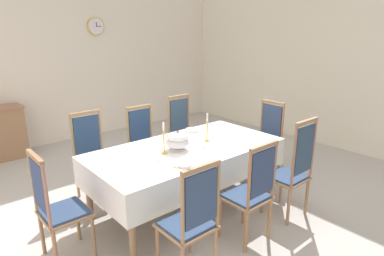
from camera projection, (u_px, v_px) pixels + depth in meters
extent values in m
cube|color=#B4B0AB|center=(177.00, 199.00, 4.36)|extent=(7.05, 6.72, 0.04)
cube|color=silver|center=(66.00, 49.00, 6.31)|extent=(7.05, 0.08, 3.58)
cube|color=silver|center=(326.00, 50.00, 6.07)|extent=(0.08, 6.72, 3.58)
cylinder|color=#967351|center=(132.00, 227.00, 3.07)|extent=(0.07, 0.07, 0.75)
cylinder|color=#9F6E46|center=(271.00, 167.00, 4.41)|extent=(0.07, 0.07, 0.75)
cylinder|color=#91664A|center=(89.00, 190.00, 3.77)|extent=(0.07, 0.07, 0.75)
cylinder|color=#917553|center=(220.00, 148.00, 5.11)|extent=(0.07, 0.07, 0.75)
cube|color=#9A714F|center=(187.00, 153.00, 3.99)|extent=(2.23, 1.04, 0.08)
cube|color=#956D4C|center=(187.00, 148.00, 3.98)|extent=(2.35, 1.16, 0.03)
cube|color=white|center=(187.00, 147.00, 3.97)|extent=(2.37, 1.18, 0.00)
cube|color=white|center=(221.00, 176.00, 3.60)|extent=(2.37, 0.00, 0.35)
cube|color=white|center=(159.00, 148.00, 4.45)|extent=(2.37, 0.00, 0.35)
cube|color=white|center=(97.00, 190.00, 3.29)|extent=(0.00, 1.18, 0.35)
cube|color=white|center=(249.00, 140.00, 4.76)|extent=(0.00, 1.18, 0.35)
cylinder|color=#90684B|center=(158.00, 248.00, 2.99)|extent=(0.04, 0.04, 0.46)
cylinder|color=#8E7051|center=(190.00, 232.00, 3.22)|extent=(0.04, 0.04, 0.46)
cylinder|color=#9F7451|center=(215.00, 250.00, 2.96)|extent=(0.04, 0.04, 0.46)
cube|color=#956D4C|center=(186.00, 226.00, 2.91)|extent=(0.44, 0.42, 0.03)
cube|color=navy|center=(186.00, 224.00, 2.90)|extent=(0.40, 0.38, 0.02)
cylinder|color=#957051|center=(182.00, 210.00, 2.56)|extent=(0.03, 0.03, 0.61)
cylinder|color=olive|center=(218.00, 195.00, 2.80)|extent=(0.03, 0.03, 0.61)
cube|color=navy|center=(201.00, 199.00, 2.67)|extent=(0.34, 0.02, 0.47)
cube|color=#956D4C|center=(201.00, 168.00, 2.59)|extent=(0.40, 0.04, 0.04)
cylinder|color=#986953|center=(117.00, 182.00, 4.30)|extent=(0.04, 0.04, 0.46)
cylinder|color=#8D6A54|center=(89.00, 191.00, 4.07)|extent=(0.04, 0.04, 0.46)
cylinder|color=olive|center=(104.00, 173.00, 4.56)|extent=(0.04, 0.04, 0.46)
cylinder|color=#8D6C4A|center=(78.00, 181.00, 4.33)|extent=(0.04, 0.04, 0.46)
cube|color=#956D4C|center=(96.00, 165.00, 4.25)|extent=(0.44, 0.42, 0.03)
cube|color=navy|center=(95.00, 163.00, 4.24)|extent=(0.40, 0.38, 0.02)
cylinder|color=#957453|center=(101.00, 134.00, 4.41)|extent=(0.03, 0.03, 0.64)
cylinder|color=olive|center=(72.00, 140.00, 4.17)|extent=(0.03, 0.03, 0.64)
cube|color=navy|center=(87.00, 134.00, 4.28)|extent=(0.34, 0.02, 0.49)
cube|color=#956D4C|center=(85.00, 113.00, 4.20)|extent=(0.40, 0.04, 0.04)
cylinder|color=#9F6A4E|center=(220.00, 217.00, 3.49)|extent=(0.04, 0.04, 0.46)
cylinder|color=#8F6B4B|center=(243.00, 205.00, 3.73)|extent=(0.04, 0.04, 0.46)
cylinder|color=#9E6E43|center=(246.00, 232.00, 3.23)|extent=(0.04, 0.04, 0.46)
cylinder|color=#9E7244|center=(269.00, 218.00, 3.47)|extent=(0.04, 0.04, 0.46)
cube|color=#956D4C|center=(246.00, 197.00, 3.41)|extent=(0.44, 0.42, 0.03)
cube|color=navy|center=(246.00, 195.00, 3.40)|extent=(0.40, 0.38, 0.02)
cylinder|color=#9C6447|center=(249.00, 181.00, 3.06)|extent=(0.03, 0.03, 0.60)
cylinder|color=#906A51|center=(274.00, 170.00, 3.30)|extent=(0.03, 0.03, 0.60)
cube|color=navy|center=(262.00, 173.00, 3.17)|extent=(0.34, 0.02, 0.46)
cube|color=#956D4C|center=(264.00, 146.00, 3.09)|extent=(0.40, 0.04, 0.04)
cylinder|color=#97694F|center=(166.00, 166.00, 4.81)|extent=(0.04, 0.04, 0.46)
cylinder|color=olive|center=(144.00, 173.00, 4.57)|extent=(0.04, 0.04, 0.46)
cylinder|color=#986E44|center=(152.00, 159.00, 5.07)|extent=(0.04, 0.04, 0.46)
cylinder|color=#9E6F49|center=(131.00, 165.00, 4.83)|extent=(0.04, 0.04, 0.46)
cube|color=#956D4C|center=(148.00, 150.00, 4.75)|extent=(0.44, 0.42, 0.03)
cube|color=navy|center=(148.00, 149.00, 4.74)|extent=(0.40, 0.38, 0.02)
cylinder|color=#9F7245|center=(151.00, 125.00, 4.92)|extent=(0.03, 0.03, 0.60)
cylinder|color=#9A7449|center=(128.00, 130.00, 4.68)|extent=(0.03, 0.03, 0.60)
cube|color=navy|center=(140.00, 125.00, 4.79)|extent=(0.34, 0.02, 0.45)
cube|color=#956D4C|center=(139.00, 107.00, 4.71)|extent=(0.40, 0.04, 0.04)
cylinder|color=#947148|center=(263.00, 196.00, 3.95)|extent=(0.04, 0.04, 0.46)
cylinder|color=#956B56|center=(281.00, 186.00, 4.18)|extent=(0.04, 0.04, 0.46)
cylinder|color=#957354|center=(288.00, 207.00, 3.69)|extent=(0.04, 0.04, 0.46)
cylinder|color=olive|center=(307.00, 197.00, 3.92)|extent=(0.04, 0.04, 0.46)
cube|color=#956D4C|center=(286.00, 178.00, 3.87)|extent=(0.44, 0.42, 0.03)
cube|color=navy|center=(286.00, 176.00, 3.86)|extent=(0.40, 0.38, 0.02)
cylinder|color=#8D6451|center=(294.00, 157.00, 3.50)|extent=(0.03, 0.03, 0.71)
cylinder|color=#976551|center=(313.00, 149.00, 3.75)|extent=(0.03, 0.03, 0.71)
cube|color=#2D425A|center=(304.00, 150.00, 3.61)|extent=(0.34, 0.02, 0.54)
cube|color=#956D4C|center=(307.00, 122.00, 3.52)|extent=(0.40, 0.04, 0.04)
cylinder|color=olive|center=(203.00, 154.00, 5.26)|extent=(0.04, 0.04, 0.46)
cylinder|color=#976B51|center=(185.00, 160.00, 5.03)|extent=(0.04, 0.04, 0.46)
cylinder|color=#91734B|center=(188.00, 148.00, 5.52)|extent=(0.04, 0.04, 0.46)
cylinder|color=#9C7044|center=(170.00, 154.00, 5.29)|extent=(0.04, 0.04, 0.46)
cube|color=#956D4C|center=(186.00, 140.00, 5.21)|extent=(0.44, 0.42, 0.03)
cube|color=navy|center=(186.00, 138.00, 5.20)|extent=(0.40, 0.38, 0.02)
cylinder|color=#8C664E|center=(188.00, 115.00, 5.37)|extent=(0.03, 0.03, 0.66)
cylinder|color=#97734B|center=(169.00, 119.00, 5.13)|extent=(0.03, 0.03, 0.66)
cube|color=#31475E|center=(179.00, 115.00, 5.24)|extent=(0.34, 0.02, 0.50)
cube|color=#956D4C|center=(179.00, 97.00, 5.15)|extent=(0.40, 0.04, 0.04)
cylinder|color=#8E704C|center=(78.00, 220.00, 3.43)|extent=(0.04, 0.04, 0.46)
cylinder|color=#8D6F4B|center=(94.00, 237.00, 3.16)|extent=(0.04, 0.04, 0.46)
cylinder|color=#8D674A|center=(42.00, 233.00, 3.21)|extent=(0.04, 0.04, 0.46)
cylinder|color=#996C4D|center=(56.00, 253.00, 2.93)|extent=(0.04, 0.04, 0.46)
cube|color=#956D4C|center=(65.00, 213.00, 3.11)|extent=(0.42, 0.44, 0.03)
cube|color=navy|center=(65.00, 211.00, 3.11)|extent=(0.38, 0.40, 0.02)
cylinder|color=olive|center=(33.00, 182.00, 3.05)|extent=(0.03, 0.03, 0.61)
cylinder|color=#946354|center=(47.00, 197.00, 2.76)|extent=(0.03, 0.03, 0.61)
cube|color=navy|center=(39.00, 186.00, 2.90)|extent=(0.02, 0.34, 0.46)
cube|color=#956D4C|center=(35.00, 157.00, 2.82)|extent=(0.04, 0.40, 0.04)
cylinder|color=#8F6847|center=(265.00, 166.00, 4.82)|extent=(0.04, 0.04, 0.46)
cylinder|color=#8D6553|center=(245.00, 158.00, 5.10)|extent=(0.04, 0.04, 0.46)
cylinder|color=#8F6D56|center=(279.00, 160.00, 5.05)|extent=(0.04, 0.04, 0.46)
cylinder|color=olive|center=(259.00, 153.00, 5.33)|extent=(0.04, 0.04, 0.46)
cube|color=#956D4C|center=(263.00, 144.00, 5.01)|extent=(0.42, 0.44, 0.03)
cube|color=navy|center=(263.00, 143.00, 5.00)|extent=(0.38, 0.40, 0.02)
cylinder|color=#9F6543|center=(282.00, 125.00, 4.89)|extent=(0.03, 0.03, 0.61)
cylinder|color=#907351|center=(261.00, 119.00, 5.18)|extent=(0.03, 0.03, 0.61)
cube|color=navy|center=(272.00, 120.00, 5.03)|extent=(0.02, 0.34, 0.47)
cube|color=#956D4C|center=(273.00, 102.00, 4.95)|extent=(0.04, 0.40, 0.04)
cylinder|color=white|center=(178.00, 149.00, 3.88)|extent=(0.16, 0.16, 0.02)
ellipsoid|color=white|center=(178.00, 143.00, 3.86)|extent=(0.29, 0.29, 0.13)
ellipsoid|color=white|center=(178.00, 137.00, 3.84)|extent=(0.26, 0.26, 0.10)
sphere|color=brown|center=(178.00, 132.00, 3.82)|extent=(0.03, 0.03, 0.03)
cylinder|color=gold|center=(164.00, 153.00, 3.76)|extent=(0.07, 0.07, 0.02)
cylinder|color=gold|center=(164.00, 142.00, 3.72)|extent=(0.02, 0.02, 0.24)
cone|color=gold|center=(164.00, 132.00, 3.69)|extent=(0.04, 0.04, 0.02)
cylinder|color=silver|center=(163.00, 127.00, 3.67)|extent=(0.02, 0.02, 0.10)
cylinder|color=gold|center=(207.00, 140.00, 4.18)|extent=(0.07, 0.07, 0.02)
cylinder|color=gold|center=(207.00, 131.00, 4.14)|extent=(0.02, 0.02, 0.23)
cone|color=gold|center=(207.00, 122.00, 4.11)|extent=(0.04, 0.04, 0.02)
cylinder|color=silver|center=(207.00, 117.00, 4.09)|extent=(0.02, 0.02, 0.10)
cylinder|color=white|center=(185.00, 165.00, 3.40)|extent=(0.16, 0.16, 0.03)
cylinder|color=white|center=(185.00, 165.00, 3.40)|extent=(0.13, 0.13, 0.02)
torus|color=brown|center=(185.00, 164.00, 3.40)|extent=(0.15, 0.15, 0.01)
cylinder|color=white|center=(192.00, 130.00, 4.58)|extent=(0.19, 0.19, 0.04)
cylinder|color=white|center=(192.00, 130.00, 4.58)|extent=(0.15, 0.15, 0.03)
torus|color=brown|center=(192.00, 129.00, 4.58)|extent=(0.18, 0.18, 0.01)
cube|color=gold|center=(178.00, 170.00, 3.31)|extent=(0.05, 0.14, 0.00)
ellipsoid|color=gold|center=(175.00, 167.00, 3.38)|extent=(0.03, 0.05, 0.01)
cube|color=gold|center=(200.00, 130.00, 4.64)|extent=(0.01, 0.14, 0.00)
ellipsoid|color=gold|center=(196.00, 129.00, 4.70)|extent=(0.03, 0.05, 0.01)
cylinder|color=#D1B251|center=(96.00, 26.00, 6.52)|extent=(0.34, 0.05, 0.34)
cylinder|color=white|center=(96.00, 26.00, 6.50)|extent=(0.31, 0.01, 0.31)
cube|color=black|center=(96.00, 24.00, 6.48)|extent=(0.01, 0.00, 0.09)
cube|color=black|center=(99.00, 26.00, 6.52)|extent=(0.12, 0.00, 0.01)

